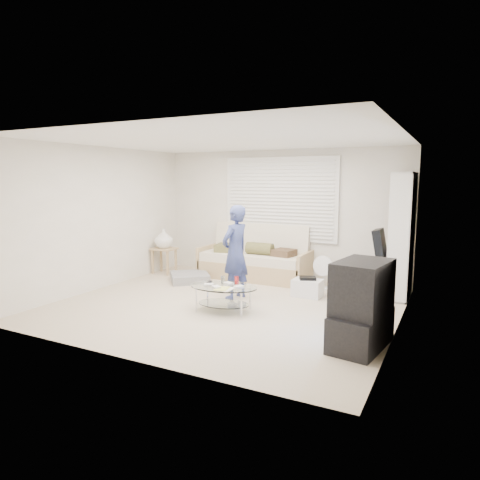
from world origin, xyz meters
The scene contains 13 objects.
ground centered at (0.00, 0.00, 0.00)m, with size 5.00×5.00×0.00m, color tan.
room_shell centered at (0.00, 0.48, 1.63)m, with size 5.02×4.52×2.51m.
window_blinds centered at (0.00, 2.20, 1.55)m, with size 2.32×0.08×1.62m.
futon_sofa centered at (-0.38, 1.88, 0.35)m, with size 2.16×0.87×1.05m.
grey_floor_pillow centered at (-1.37, 1.06, 0.08)m, with size 0.69×0.69×0.16m, color gray.
side_table centered at (-2.22, 1.40, 0.69)m, with size 0.47×0.38×0.93m.
bookshelf centered at (2.32, 1.71, 1.02)m, with size 0.32×0.86×2.04m.
guitar_case centered at (2.09, 1.45, 0.50)m, with size 0.42×0.42×1.12m.
floor_fan centered at (1.06, 1.67, 0.35)m, with size 0.36×0.24×0.60m.
storage_bin centered at (0.97, 1.06, 0.15)m, with size 0.48×0.34×0.33m.
tv_unit centered at (2.20, -0.75, 0.49)m, with size 0.63×1.00×1.01m.
coffee_table centered at (0.12, -0.28, 0.31)m, with size 1.09×0.77×0.50m.
standing_person centered at (-0.05, 0.41, 0.76)m, with size 0.56×0.37×1.53m, color navy.
Camera 1 is at (3.11, -5.61, 1.93)m, focal length 32.00 mm.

